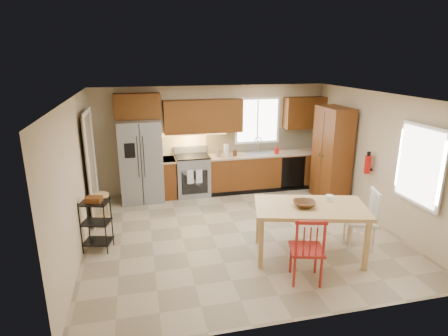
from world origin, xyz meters
TOP-DOWN VIEW (x-y plane):
  - floor at (0.00, 0.00)m, footprint 5.50×5.50m
  - ceiling at (0.00, 0.00)m, footprint 5.50×5.00m
  - wall_back at (0.00, 2.50)m, footprint 5.50×0.02m
  - wall_front at (0.00, -2.50)m, footprint 5.50×0.02m
  - wall_left at (-2.75, 0.00)m, footprint 0.02×5.00m
  - wall_right at (2.75, 0.00)m, footprint 0.02×5.00m
  - refrigerator at (-1.70, 2.12)m, footprint 0.92×0.75m
  - range_stove at (-0.55, 2.19)m, footprint 0.76×0.63m
  - base_cabinet_narrow at (-1.10, 2.20)m, footprint 0.30×0.60m
  - base_cabinet_run at (1.29, 2.20)m, footprint 2.92×0.60m
  - dishwasher at (1.85, 1.91)m, footprint 0.60×0.02m
  - backsplash at (1.29, 2.48)m, footprint 2.92×0.03m
  - upper_over_fridge at (-1.70, 2.33)m, footprint 1.00×0.35m
  - upper_left_block at (-0.25, 2.33)m, footprint 1.80×0.35m
  - upper_right_block at (2.25, 2.33)m, footprint 1.00×0.35m
  - window_back at (1.10, 2.48)m, footprint 1.12×0.04m
  - sink at (1.10, 2.20)m, footprint 0.62×0.46m
  - undercab_glow at (-0.55, 2.30)m, footprint 1.60×0.30m
  - soap_bottle at (1.48, 2.10)m, footprint 0.09×0.09m
  - paper_towel at (0.25, 2.15)m, footprint 0.12×0.12m
  - canister_steel at (0.05, 2.15)m, footprint 0.11×0.11m
  - canister_wood at (0.45, 2.12)m, footprint 0.10×0.10m
  - pantry at (2.43, 1.20)m, footprint 0.50×0.95m
  - fire_extinguisher at (2.63, 0.15)m, footprint 0.12×0.12m
  - window_right at (2.68, -1.15)m, footprint 0.04×1.02m
  - doorway at (-2.67, 1.30)m, footprint 0.04×0.95m
  - dining_table at (0.86, -1.03)m, footprint 1.94×1.41m
  - chair_red at (0.51, -1.68)m, footprint 0.59×0.59m
  - chair_white at (1.81, -0.98)m, footprint 0.59×0.59m
  - table_bowl at (0.75, -1.03)m, footprint 0.43×0.43m
  - table_jar at (1.24, -0.92)m, footprint 0.18×0.18m
  - bar_stool at (-2.50, 0.88)m, footprint 0.34×0.34m
  - utility_cart at (-2.50, -0.06)m, footprint 0.53×0.46m

SIDE VIEW (x-z plane):
  - floor at x=0.00m, z-range 0.00..0.00m
  - bar_stool at x=-2.50m, z-range 0.00..0.65m
  - dining_table at x=0.86m, z-range 0.00..0.85m
  - utility_cart at x=-2.50m, z-range 0.00..0.90m
  - base_cabinet_narrow at x=-1.10m, z-range 0.00..0.90m
  - base_cabinet_run at x=1.29m, z-range 0.00..0.90m
  - dishwasher at x=1.85m, z-range 0.06..0.84m
  - range_stove at x=-0.55m, z-range 0.00..0.92m
  - chair_red at x=0.51m, z-range 0.00..1.03m
  - chair_white at x=1.81m, z-range 0.00..1.03m
  - sink at x=1.10m, z-range 0.78..0.94m
  - table_bowl at x=0.75m, z-range 0.82..0.91m
  - table_jar at x=1.24m, z-range 0.81..0.98m
  - refrigerator at x=-1.70m, z-range 0.00..1.82m
  - canister_wood at x=0.45m, z-range 0.90..1.04m
  - canister_steel at x=0.05m, z-range 0.90..1.08m
  - soap_bottle at x=1.48m, z-range 0.90..1.09m
  - paper_towel at x=0.25m, z-range 0.90..1.18m
  - pantry at x=2.43m, z-range 0.00..2.10m
  - doorway at x=-2.67m, z-range 0.00..2.10m
  - fire_extinguisher at x=2.63m, z-range 0.92..1.28m
  - backsplash at x=1.29m, z-range 0.90..1.45m
  - wall_back at x=0.00m, z-range 0.00..2.50m
  - wall_front at x=0.00m, z-range 0.00..2.50m
  - wall_left at x=-2.75m, z-range 0.00..2.50m
  - wall_right at x=2.75m, z-range 0.00..2.50m
  - undercab_glow at x=-0.55m, z-range 1.43..1.43m
  - window_right at x=2.68m, z-range 0.79..2.11m
  - window_back at x=1.10m, z-range 1.09..2.21m
  - upper_left_block at x=-0.25m, z-range 1.45..2.20m
  - upper_right_block at x=2.25m, z-range 1.45..2.20m
  - upper_over_fridge at x=-1.70m, z-range 1.83..2.38m
  - ceiling at x=0.00m, z-range 2.49..2.51m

